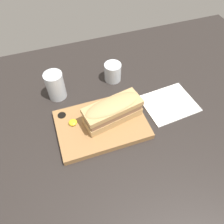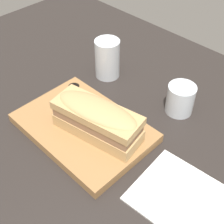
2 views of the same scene
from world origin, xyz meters
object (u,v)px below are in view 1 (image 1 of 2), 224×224
(serving_board, at_px, (101,124))
(wine_glass, at_px, (113,73))
(napkin, at_px, (169,104))
(sandwich, at_px, (113,110))
(water_glass, at_px, (56,87))

(serving_board, relative_size, wine_glass, 4.05)
(napkin, bearing_deg, wine_glass, 128.31)
(serving_board, distance_m, wine_glass, 0.23)
(sandwich, relative_size, napkin, 1.03)
(water_glass, xyz_separation_m, wine_glass, (0.22, 0.02, -0.01))
(wine_glass, height_order, napkin, wine_glass)
(water_glass, distance_m, napkin, 0.40)
(wine_glass, xyz_separation_m, napkin, (0.15, -0.18, -0.03))
(water_glass, bearing_deg, serving_board, -58.99)
(water_glass, relative_size, napkin, 0.54)
(sandwich, distance_m, water_glass, 0.23)
(serving_board, xyz_separation_m, water_glass, (-0.11, 0.18, 0.03))
(wine_glass, bearing_deg, water_glass, -175.08)
(sandwich, height_order, wine_glass, sandwich)
(sandwich, xyz_separation_m, water_glass, (-0.15, 0.17, -0.02))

